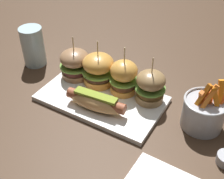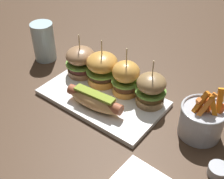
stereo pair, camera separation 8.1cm
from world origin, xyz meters
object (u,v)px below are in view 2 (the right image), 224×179
object	(u,v)px
slider_center_right	(126,77)
water_glass	(44,42)
hot_dog	(95,100)
platter_main	(102,98)
slider_far_left	(81,61)
fries_bucket	(202,120)
sauce_ramekin	(218,170)
slider_center_left	(102,68)
slider_far_right	(151,89)

from	to	relation	value
slider_center_right	water_glass	bearing A→B (deg)	-179.73
hot_dog	slider_center_right	distance (m)	0.11
platter_main	slider_far_left	world-z (taller)	slider_far_left
fries_bucket	sauce_ramekin	xyz separation A→B (m)	(0.09, -0.09, -0.03)
fries_bucket	platter_main	bearing A→B (deg)	-170.28
fries_bucket	sauce_ramekin	size ratio (longest dim) A/B	3.04
slider_center_right	water_glass	world-z (taller)	slider_center_right
slider_center_left	sauce_ramekin	xyz separation A→B (m)	(0.41, -0.10, -0.05)
platter_main	hot_dog	bearing A→B (deg)	-73.95
slider_far_left	sauce_ramekin	size ratio (longest dim) A/B	2.99
fries_bucket	slider_center_left	bearing A→B (deg)	178.72
fries_bucket	slider_center_right	bearing A→B (deg)	177.86
hot_dog	slider_far_left	bearing A→B (deg)	144.61
platter_main	water_glass	size ratio (longest dim) A/B	2.68
slider_far_left	slider_center_right	bearing A→B (deg)	2.81
slider_far_left	water_glass	xyz separation A→B (m)	(-0.17, 0.01, 0.01)
slider_far_right	fries_bucket	bearing A→B (deg)	-3.80
platter_main	water_glass	xyz separation A→B (m)	(-0.30, 0.05, 0.06)
slider_center_left	fries_bucket	bearing A→B (deg)	-1.28
hot_dog	slider_far_left	distance (m)	0.17
platter_main	sauce_ramekin	bearing A→B (deg)	-6.78
platter_main	sauce_ramekin	xyz separation A→B (m)	(0.36, -0.04, 0.01)
water_glass	fries_bucket	bearing A→B (deg)	-0.72
hot_dog	slider_far_right	world-z (taller)	slider_far_right
platter_main	water_glass	distance (m)	0.31
water_glass	slider_far_left	bearing A→B (deg)	-2.14
hot_dog	slider_center_right	size ratio (longest dim) A/B	1.17
hot_dog	sauce_ramekin	world-z (taller)	hot_dog
slider_center_right	sauce_ramekin	world-z (taller)	slider_center_right
platter_main	water_glass	world-z (taller)	water_glass
sauce_ramekin	water_glass	bearing A→B (deg)	171.55
slider_far_right	platter_main	bearing A→B (deg)	-154.82
hot_dog	sauce_ramekin	distance (m)	0.35
slider_center_right	slider_far_right	world-z (taller)	slider_center_right
slider_far_right	slider_far_left	bearing A→B (deg)	-177.80
sauce_ramekin	slider_far_left	bearing A→B (deg)	169.36
slider_far_right	fries_bucket	size ratio (longest dim) A/B	1.01
slider_center_left	water_glass	distance (m)	0.25
slider_center_left	slider_center_right	bearing A→B (deg)	1.15
water_glass	slider_center_right	bearing A→B (deg)	0.27
slider_center_right	slider_far_right	distance (m)	0.08
slider_far_left	slider_center_right	size ratio (longest dim) A/B	0.93
platter_main	fries_bucket	size ratio (longest dim) A/B	2.54
slider_far_left	fries_bucket	distance (m)	0.40
hot_dog	slider_far_right	size ratio (longest dim) A/B	1.23
slider_far_right	sauce_ramekin	xyz separation A→B (m)	(0.24, -0.10, -0.05)
slider_far_right	hot_dog	bearing A→B (deg)	-135.21
slider_center_left	fries_bucket	xyz separation A→B (m)	(0.32, -0.01, -0.02)
slider_center_left	sauce_ramekin	distance (m)	0.42
slider_center_left	water_glass	size ratio (longest dim) A/B	1.08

